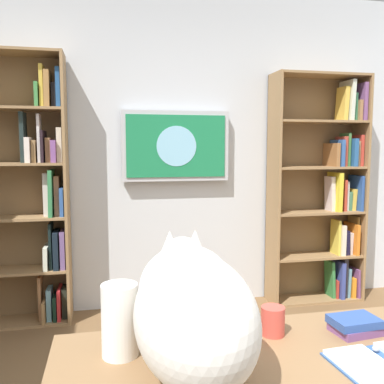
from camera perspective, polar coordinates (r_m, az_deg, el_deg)
name	(u,v)px	position (r m, az deg, el deg)	size (l,w,h in m)	color
wall_back	(174,150)	(3.61, -2.44, 5.70)	(4.52, 0.06, 2.70)	silver
bookshelf_left	(327,191)	(3.93, 17.91, 0.11)	(0.85, 0.28, 2.00)	#937047
bookshelf_right	(29,193)	(3.46, -21.29, -0.10)	(0.75, 0.28, 2.09)	#937047
wall_mounted_tv	(175,146)	(3.53, -2.27, 6.26)	(0.90, 0.07, 0.58)	#B7B7BC
cat	(192,307)	(1.20, 0.00, -15.46)	(0.35, 0.65, 0.38)	white
paper_towel_roll	(120,320)	(1.33, -9.82, -16.83)	(0.11, 0.11, 0.22)	white
coffee_mug	(273,321)	(1.50, 10.96, -16.86)	(0.08, 0.08, 0.10)	#D84C3F
desk_book_stack	(355,325)	(1.59, 21.31, -16.54)	(0.16, 0.13, 0.05)	#7A4C84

